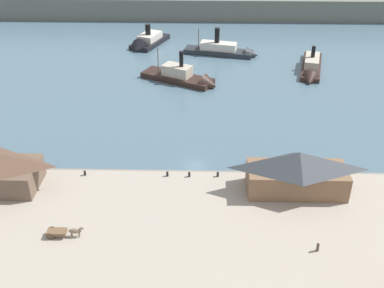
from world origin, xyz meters
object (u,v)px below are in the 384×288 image
Objects in this scene: mooring_post_center_west at (189,175)px; ferry_shed_central_terminal at (297,172)px; pedestrian_standing_center at (318,247)px; mooring_post_center_east at (218,174)px; ferry_approaching_east at (146,42)px; mooring_post_west at (167,174)px; mooring_post_east at (85,173)px; horse_cart at (63,232)px; ferry_approaching_west at (186,78)px; ferry_outer_harbor at (226,50)px; ferry_departing_north at (311,68)px.

ferry_shed_central_terminal is at bearing -11.38° from mooring_post_center_west.
pedestrian_standing_center is 27.46m from mooring_post_center_west.
mooring_post_center_east is 0.05× the size of ferry_approaching_east.
mooring_post_east is (-15.44, -0.10, 0.00)m from mooring_post_west.
mooring_post_center_west is at bearing 41.12° from horse_cart.
mooring_post_center_east is (5.30, 0.18, 0.00)m from mooring_post_center_west.
ferry_approaching_east is (-12.20, 75.72, -0.35)m from mooring_post_west.
ferry_approaching_west is (1.87, 46.28, -0.29)m from mooring_post_west.
mooring_post_east is 49.51m from ferry_approaching_west.
ferry_outer_harbor is at bearing 71.44° from horse_cart.
pedestrian_standing_center reaches higher than mooring_post_center_west.
mooring_post_center_east is at bearing 127.22° from pedestrian_standing_center.
pedestrian_standing_center is 87.88m from ferry_outer_harbor.
ferry_approaching_west is (-22.07, 65.32, -0.61)m from pedestrian_standing_center.
ferry_departing_north is 36.34m from ferry_approaching_west.
ferry_approaching_west reaches higher than mooring_post_center_west.
ferry_approaching_west is (14.07, -29.44, 0.05)m from ferry_approaching_east.
mooring_post_west is at bearing 141.51° from pedestrian_standing_center.
mooring_post_east is (-19.53, -0.04, 0.00)m from mooring_post_center_west.
mooring_post_east is 1.00× the size of mooring_post_center_east.
ferry_departing_north is at bearing -23.17° from ferry_approaching_east.
ferry_outer_harbor reaches higher than ferry_departing_north.
mooring_post_center_west is 5.30m from mooring_post_center_east.
pedestrian_standing_center reaches higher than mooring_post_center_east.
mooring_post_west and mooring_post_center_east have the same top height.
pedestrian_standing_center is at bearing -38.49° from mooring_post_west.
ferry_departing_north is (13.32, 73.59, -0.78)m from pedestrian_standing_center.
ferry_shed_central_terminal is 15.53m from pedestrian_standing_center.
ferry_approaching_east is at bearing 88.22° from horse_cart.
ferry_shed_central_terminal is 0.74× the size of ferry_departing_north.
ferry_outer_harbor reaches higher than mooring_post_west.
ferry_shed_central_terminal reaches higher than mooring_post_center_east.
mooring_post_east and mooring_post_center_east have the same top height.
ferry_departing_north is at bearing 46.04° from mooring_post_east.
mooring_post_center_east is at bearing 0.52° from mooring_post_east.
mooring_post_east is at bearing -110.46° from ferry_approaching_west.
mooring_post_east is (-39.38, 18.93, -0.32)m from pedestrian_standing_center.
horse_cart is 88.48m from ferry_departing_north.
mooring_post_center_west and mooring_post_center_east have the same top height.
ferry_shed_central_terminal is 40.38m from horse_cart.
ferry_shed_central_terminal reaches higher than ferry_departing_north.
horse_cart is 6.49× the size of mooring_post_center_east.
horse_cart is at bearing -105.04° from ferry_approaching_west.
ferry_departing_north reaches higher than pedestrian_standing_center.
ferry_approaching_west is (17.31, 46.39, -0.29)m from mooring_post_east.
mooring_post_center_west is 0.04× the size of ferry_departing_north.
ferry_outer_harbor is (-10.47, 87.25, -0.53)m from pedestrian_standing_center.
ferry_outer_harbor is (9.38, 68.27, -0.21)m from mooring_post_center_west.
mooring_post_center_east is at bearing 34.66° from horse_cart.
ferry_shed_central_terminal reaches higher than mooring_post_center_west.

